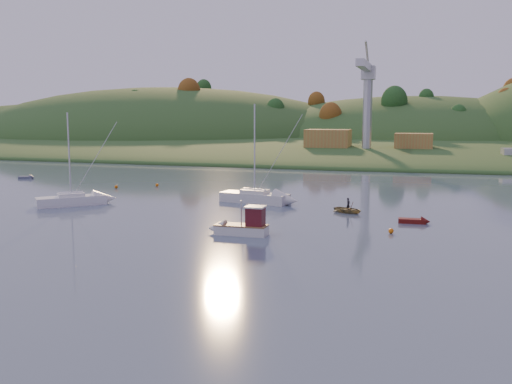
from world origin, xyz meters
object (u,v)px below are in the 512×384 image
(fishing_boat, at_px, (237,226))
(red_tender, at_px, (418,221))
(grey_dinghy, at_px, (29,177))
(sailboat_far, at_px, (255,196))
(sailboat_near, at_px, (71,199))
(canoe, at_px, (348,210))

(fishing_boat, bearing_deg, red_tender, -147.38)
(grey_dinghy, bearing_deg, sailboat_far, -35.56)
(sailboat_far, distance_m, red_tender, 21.74)
(fishing_boat, distance_m, sailboat_far, 19.25)
(sailboat_near, bearing_deg, sailboat_far, -21.03)
(fishing_boat, bearing_deg, sailboat_far, -78.48)
(canoe, distance_m, grey_dinghy, 60.65)
(sailboat_far, bearing_deg, fishing_boat, -66.65)
(fishing_boat, height_order, canoe, fishing_boat)
(red_tender, xyz_separation_m, grey_dinghy, (-65.52, 22.70, -0.02))
(sailboat_near, distance_m, grey_dinghy, 33.64)
(canoe, height_order, red_tender, red_tender)
(canoe, bearing_deg, sailboat_near, 124.88)
(sailboat_near, bearing_deg, grey_dinghy, 93.40)
(sailboat_near, relative_size, red_tender, 3.49)
(fishing_boat, bearing_deg, grey_dinghy, -34.60)
(sailboat_far, relative_size, grey_dinghy, 4.33)
(sailboat_near, xyz_separation_m, red_tender, (41.01, 0.33, -0.51))
(fishing_boat, height_order, sailboat_far, sailboat_far)
(sailboat_near, height_order, sailboat_far, sailboat_far)
(sailboat_far, distance_m, grey_dinghy, 47.67)
(sailboat_near, distance_m, canoe, 33.58)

